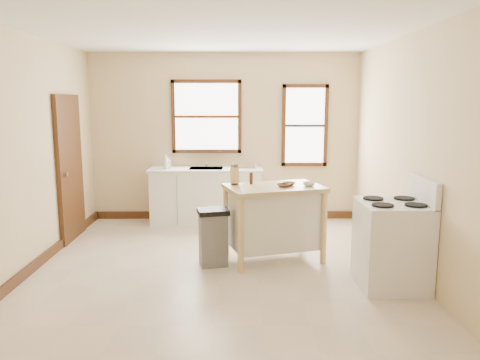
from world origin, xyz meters
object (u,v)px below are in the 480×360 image
(bowl_b, at_px, (289,184))
(dish_rack, at_px, (244,165))
(knife_block, at_px, (235,177))
(gas_stove, at_px, (392,232))
(soap_bottle_a, at_px, (166,162))
(bowl_a, at_px, (284,185))
(pepper_grinder, at_px, (251,178))
(trash_bin, at_px, (213,237))
(kitchen_island, at_px, (274,223))
(soap_bottle_b, at_px, (168,162))
(bowl_c, at_px, (309,184))

(bowl_b, bearing_deg, dish_rack, 106.64)
(knife_block, distance_m, gas_stove, 2.02)
(soap_bottle_a, relative_size, bowl_a, 1.49)
(soap_bottle_a, xyz_separation_m, knife_block, (1.13, -1.67, 0.03))
(knife_block, relative_size, bowl_b, 1.23)
(gas_stove, bearing_deg, pepper_grinder, 146.82)
(dish_rack, xyz_separation_m, trash_bin, (-0.41, -2.03, -0.61))
(knife_block, bearing_deg, bowl_a, -25.95)
(gas_stove, bearing_deg, knife_block, 150.76)
(kitchen_island, distance_m, bowl_b, 0.54)
(kitchen_island, bearing_deg, pepper_grinder, 138.32)
(soap_bottle_b, bearing_deg, bowl_b, -61.28)
(gas_stove, bearing_deg, soap_bottle_a, 137.28)
(bowl_b, relative_size, bowl_c, 1.03)
(dish_rack, relative_size, kitchen_island, 0.33)
(gas_stove, bearing_deg, dish_rack, 120.26)
(gas_stove, bearing_deg, soap_bottle_b, 136.22)
(dish_rack, height_order, bowl_c, dish_rack)
(soap_bottle_b, relative_size, dish_rack, 0.54)
(kitchen_island, xyz_separation_m, pepper_grinder, (-0.29, 0.13, 0.56))
(bowl_a, xyz_separation_m, bowl_b, (0.08, 0.11, 0.00))
(soap_bottle_a, distance_m, pepper_grinder, 2.12)
(bowl_b, xyz_separation_m, bowl_c, (0.24, -0.05, 0.00))
(dish_rack, bearing_deg, knife_block, -111.78)
(soap_bottle_a, relative_size, pepper_grinder, 1.55)
(soap_bottle_a, bearing_deg, kitchen_island, -69.67)
(knife_block, height_order, pepper_grinder, knife_block)
(bowl_a, height_order, gas_stove, gas_stove)
(bowl_a, xyz_separation_m, trash_bin, (-0.87, -0.12, -0.63))
(pepper_grinder, bearing_deg, soap_bottle_a, 129.20)
(bowl_b, distance_m, gas_stove, 1.41)
(dish_rack, relative_size, trash_bin, 0.54)
(bowl_a, distance_m, trash_bin, 1.08)
(pepper_grinder, height_order, bowl_a, pepper_grinder)
(kitchen_island, bearing_deg, dish_rack, 84.04)
(soap_bottle_b, height_order, kitchen_island, soap_bottle_b)
(soap_bottle_a, relative_size, bowl_b, 1.44)
(gas_stove, bearing_deg, bowl_a, 144.93)
(pepper_grinder, distance_m, gas_stove, 1.85)
(dish_rack, height_order, kitchen_island, dish_rack)
(pepper_grinder, distance_m, bowl_c, 0.73)
(bowl_c, bearing_deg, soap_bottle_a, 138.98)
(kitchen_island, relative_size, knife_block, 5.88)
(dish_rack, xyz_separation_m, bowl_c, (0.78, -1.85, 0.02))
(soap_bottle_b, bearing_deg, knife_block, -73.47)
(bowl_b, xyz_separation_m, gas_stove, (1.03, -0.89, -0.38))
(dish_rack, relative_size, pepper_grinder, 2.56)
(dish_rack, height_order, knife_block, knife_block)
(soap_bottle_b, distance_m, kitchen_island, 2.51)
(soap_bottle_a, distance_m, gas_stove, 3.89)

